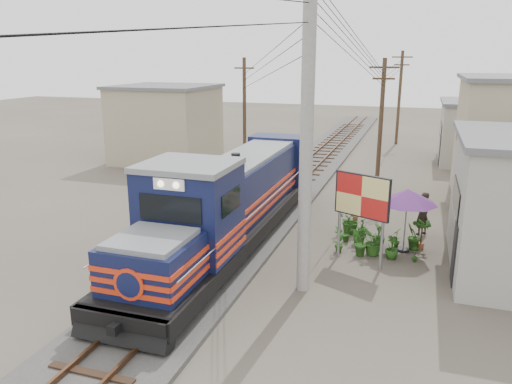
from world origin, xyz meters
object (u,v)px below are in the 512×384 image
(locomotive, at_px, (231,203))
(market_umbrella, at_px, (408,197))
(billboard, at_px, (362,198))
(vendor, at_px, (423,214))

(locomotive, bearing_deg, market_umbrella, 12.54)
(market_umbrella, bearing_deg, billboard, -132.00)
(billboard, relative_size, vendor, 1.79)
(locomotive, xyz_separation_m, market_umbrella, (6.38, 1.42, 0.45))
(market_umbrella, bearing_deg, vendor, 73.70)
(locomotive, distance_m, vendor, 7.88)
(locomotive, xyz_separation_m, vendor, (7.00, 3.53, -0.79))
(locomotive, distance_m, billboard, 4.97)
(locomotive, relative_size, billboard, 4.79)
(billboard, distance_m, vendor, 4.53)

